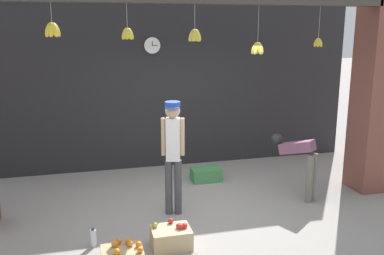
{
  "coord_description": "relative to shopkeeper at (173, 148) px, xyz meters",
  "views": [
    {
      "loc": [
        -1.59,
        -5.84,
        2.75
      ],
      "look_at": [
        0.0,
        0.36,
        1.26
      ],
      "focal_mm": 40.0,
      "sensor_mm": 36.0,
      "label": 1
    }
  ],
  "objects": [
    {
      "name": "wall_clock",
      "position": [
        0.1,
        2.31,
        1.4
      ],
      "size": [
        0.33,
        0.03,
        0.33
      ],
      "color": "black"
    },
    {
      "name": "shop_pillar_right",
      "position": [
        3.59,
        0.21,
        0.63
      ],
      "size": [
        0.7,
        0.6,
        3.32
      ],
      "primitive_type": "cube",
      "color": "brown",
      "rests_on": "ground_plane"
    },
    {
      "name": "water_bottle",
      "position": [
        -1.21,
        -0.72,
        -0.91
      ],
      "size": [
        0.08,
        0.08,
        0.25
      ],
      "color": "silver",
      "rests_on": "ground_plane"
    },
    {
      "name": "shopkeeper",
      "position": [
        0.0,
        0.0,
        0.0
      ],
      "size": [
        0.33,
        0.3,
        1.73
      ],
      "rotation": [
        0.0,
        0.0,
        2.88
      ],
      "color": "#424247",
      "rests_on": "ground_plane"
    },
    {
      "name": "ground_plane",
      "position": [
        0.36,
        -0.09,
        -1.03
      ],
      "size": [
        60.0,
        60.0,
        0.0
      ],
      "primitive_type": "plane",
      "color": "gray"
    },
    {
      "name": "worker_stooping",
      "position": [
        2.12,
        0.09,
        -0.34
      ],
      "size": [
        0.6,
        0.7,
        1.03
      ],
      "rotation": [
        0.0,
        0.0,
        0.66
      ],
      "color": "#6B665B",
      "rests_on": "ground_plane"
    },
    {
      "name": "fruit_crate_apples",
      "position": [
        -0.24,
        -0.99,
        -0.9
      ],
      "size": [
        0.5,
        0.39,
        0.32
      ],
      "color": "tan",
      "rests_on": "ground_plane"
    },
    {
      "name": "shop_back_wall",
      "position": [
        0.36,
        2.38,
        0.63
      ],
      "size": [
        7.76,
        0.12,
        3.32
      ],
      "primitive_type": "cube",
      "color": "#232326",
      "rests_on": "ground_plane"
    },
    {
      "name": "produce_box_green",
      "position": [
        0.88,
        1.26,
        -0.91
      ],
      "size": [
        0.54,
        0.35,
        0.25
      ],
      "primitive_type": "cube",
      "color": "#42844C",
      "rests_on": "ground_plane"
    }
  ]
}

